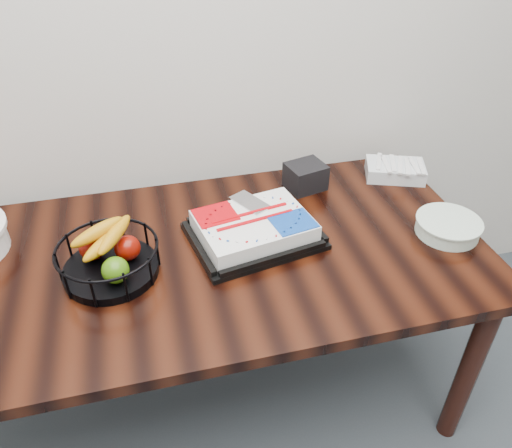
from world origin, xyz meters
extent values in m
plane|color=silver|center=(0.00, 2.50, 1.35)|extent=(5.00, 0.00, 5.00)
cube|color=black|center=(0.00, 2.00, 0.73)|extent=(1.80, 0.90, 0.04)
cylinder|color=black|center=(0.82, 1.63, 0.35)|extent=(0.07, 0.07, 0.71)
cylinder|color=black|center=(0.82, 2.37, 0.35)|extent=(0.07, 0.07, 0.71)
cube|color=black|center=(0.16, 2.04, 0.76)|extent=(0.46, 0.39, 0.02)
cube|color=white|center=(0.16, 2.04, 0.80)|extent=(0.40, 0.33, 0.06)
cube|color=#BA030B|center=(0.05, 2.11, 0.83)|extent=(0.15, 0.14, 0.00)
cube|color=#0D3B98|center=(0.27, 1.96, 0.83)|extent=(0.15, 0.14, 0.00)
cube|color=silver|center=(0.19, 2.12, 0.83)|extent=(0.13, 0.16, 0.00)
cylinder|color=black|center=(-0.30, 1.97, 0.76)|extent=(0.29, 0.29, 0.03)
torus|color=black|center=(-0.30, 1.97, 0.85)|extent=(0.30, 0.30, 0.01)
cylinder|color=white|center=(0.80, 1.90, 0.77)|extent=(0.21, 0.21, 0.05)
cylinder|color=white|center=(0.80, 1.90, 0.80)|extent=(0.22, 0.22, 0.01)
cube|color=silver|center=(0.80, 2.29, 0.78)|extent=(0.26, 0.21, 0.06)
cube|color=black|center=(0.43, 2.30, 0.80)|extent=(0.16, 0.15, 0.10)
camera|label=1|loc=(-0.15, 0.76, 1.77)|focal=35.00mm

